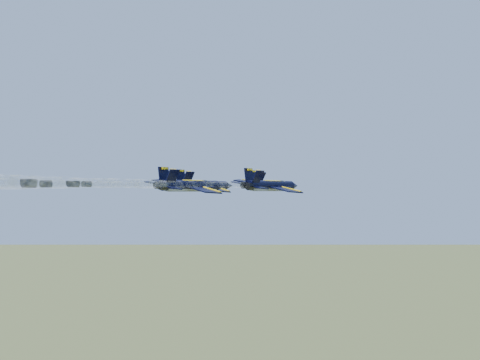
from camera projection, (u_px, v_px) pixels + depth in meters
The scene contains 4 objects.
jet_lead at pixel (272, 186), 119.95m from camera, with size 13.43×17.33×4.16m.
jet_left at pixel (204, 186), 114.60m from camera, with size 13.43×17.33×4.16m.
jet_right at pixel (272, 186), 105.83m from camera, with size 13.43×17.33×4.16m.
jet_slot at pixel (192, 186), 98.88m from camera, with size 13.43×17.33×4.16m.
Camera 1 is at (64.36, -90.52, 99.85)m, focal length 45.00 mm.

